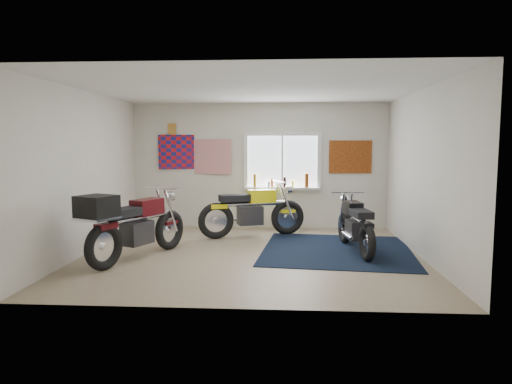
# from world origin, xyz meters

# --- Properties ---
(ground) EXTENTS (5.50, 5.50, 0.00)m
(ground) POSITION_xyz_m (0.00, 0.00, 0.00)
(ground) COLOR #9E896B
(ground) RESTS_ON ground
(room_shell) EXTENTS (5.50, 5.50, 5.50)m
(room_shell) POSITION_xyz_m (0.00, 0.00, 1.64)
(room_shell) COLOR white
(room_shell) RESTS_ON ground
(navy_rug) EXTENTS (2.75, 2.84, 0.01)m
(navy_rug) POSITION_xyz_m (1.45, 0.40, 0.01)
(navy_rug) COLOR black
(navy_rug) RESTS_ON ground
(window_assembly) EXTENTS (1.66, 0.17, 1.26)m
(window_assembly) POSITION_xyz_m (0.50, 2.47, 1.37)
(window_assembly) COLOR white
(window_assembly) RESTS_ON room_shell
(oil_bottles) EXTENTS (1.19, 0.09, 0.30)m
(oil_bottles) POSITION_xyz_m (0.56, 2.40, 1.03)
(oil_bottles) COLOR #8C5F14
(oil_bottles) RESTS_ON window_assembly
(flag_display) EXTENTS (1.60, 0.10, 1.17)m
(flag_display) POSITION_xyz_m (-1.90, 2.48, 2.15)
(flag_display) COLOR red
(flag_display) RESTS_ON room_shell
(triumph_poster) EXTENTS (0.90, 0.03, 0.70)m
(triumph_poster) POSITION_xyz_m (1.95, 2.48, 1.55)
(triumph_poster) COLOR #A54C14
(triumph_poster) RESTS_ON room_shell
(yellow_triumph) EXTENTS (2.09, 0.96, 1.10)m
(yellow_triumph) POSITION_xyz_m (-0.08, 1.50, 0.48)
(yellow_triumph) COLOR black
(yellow_triumph) RESTS_ON ground
(black_chrome_bike) EXTENTS (0.59, 1.92, 0.99)m
(black_chrome_bike) POSITION_xyz_m (1.75, 0.34, 0.43)
(black_chrome_bike) COLOR black
(black_chrome_bike) RESTS_ON navy_rug
(maroon_tourer) EXTENTS (1.20, 2.11, 1.11)m
(maroon_tourer) POSITION_xyz_m (-1.83, -0.53, 0.58)
(maroon_tourer) COLOR black
(maroon_tourer) RESTS_ON ground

